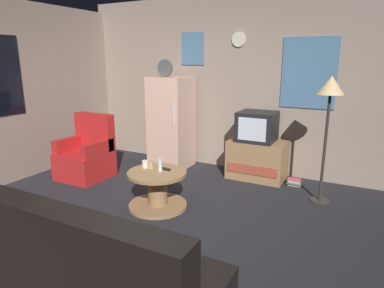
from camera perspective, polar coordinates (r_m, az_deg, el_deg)
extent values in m
plane|color=#232328|center=(3.80, -8.72, -13.82)|extent=(12.00, 12.00, 0.00)
cube|color=gray|center=(5.52, 6.10, 10.08)|extent=(5.20, 0.10, 2.75)
cube|color=teal|center=(5.12, 19.32, 11.35)|extent=(0.76, 0.02, 1.00)
cube|color=teal|center=(5.71, 0.09, 15.98)|extent=(0.40, 0.02, 0.52)
cylinder|color=silver|center=(5.39, 8.00, 17.26)|extent=(0.22, 0.03, 0.22)
cube|color=beige|center=(5.54, -3.57, 3.63)|extent=(0.60, 0.60, 1.50)
cylinder|color=silver|center=(5.14, -3.26, 5.04)|extent=(0.02, 0.02, 0.36)
cylinder|color=#4C4C51|center=(5.40, -4.64, 12.84)|extent=(0.26, 0.04, 0.26)
cube|color=#9E754C|center=(5.18, 11.04, -2.62)|extent=(0.84, 0.52, 0.58)
cube|color=#AD4733|center=(4.96, 10.10, -4.39)|extent=(0.76, 0.01, 0.14)
cube|color=black|center=(5.06, 11.06, 2.97)|extent=(0.54, 0.50, 0.44)
cube|color=silver|center=(4.83, 10.19, 2.45)|extent=(0.41, 0.01, 0.33)
cylinder|color=#332D28|center=(4.66, 20.91, -8.99)|extent=(0.24, 0.24, 0.02)
cylinder|color=#332D28|center=(4.44, 21.70, -0.77)|extent=(0.04, 0.04, 1.40)
cone|color=#F2D18C|center=(4.32, 22.67, 9.27)|extent=(0.32, 0.32, 0.22)
cylinder|color=#9E754C|center=(4.23, -5.84, -10.34)|extent=(0.72, 0.72, 0.04)
cylinder|color=#9E754C|center=(4.15, -5.91, -7.71)|extent=(0.24, 0.24, 0.42)
cylinder|color=#9E754C|center=(4.07, -5.99, -4.98)|extent=(0.72, 0.72, 0.04)
cylinder|color=silver|center=(4.06, -5.46, -3.63)|extent=(0.05, 0.05, 0.15)
cylinder|color=silver|center=(4.22, -8.01, -3.40)|extent=(0.08, 0.08, 0.09)
cylinder|color=tan|center=(4.19, -7.07, -3.49)|extent=(0.08, 0.08, 0.09)
cube|color=black|center=(4.12, -4.65, -4.25)|extent=(0.15, 0.05, 0.02)
cube|color=red|center=(5.38, -17.82, -3.43)|extent=(0.68, 0.68, 0.40)
cube|color=red|center=(5.44, -16.28, 2.11)|extent=(0.68, 0.16, 0.56)
cube|color=red|center=(5.50, -20.12, 0.01)|extent=(0.12, 0.60, 0.20)
cube|color=red|center=(5.11, -15.86, -0.71)|extent=(0.12, 0.60, 0.20)
cube|color=black|center=(2.66, -14.50, -22.61)|extent=(1.70, 0.80, 0.40)
cube|color=black|center=(2.24, -20.59, -16.73)|extent=(1.70, 0.20, 0.52)
cube|color=#CB8144|center=(5.09, 17.08, -6.62)|extent=(0.17, 0.12, 0.03)
cube|color=#486F6B|center=(5.08, 17.10, -6.34)|extent=(0.21, 0.15, 0.02)
cube|color=#A5BF9D|center=(5.07, 17.12, -6.08)|extent=(0.17, 0.16, 0.02)
cube|color=#C54C63|center=(5.06, 17.14, -5.84)|extent=(0.19, 0.12, 0.02)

